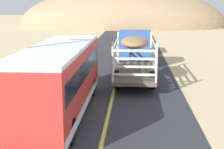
{
  "coord_description": "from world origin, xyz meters",
  "views": [
    {
      "loc": [
        1.16,
        -7.14,
        5.22
      ],
      "look_at": [
        0.0,
        10.15,
        1.38
      ],
      "focal_mm": 53.42,
      "sensor_mm": 36.0,
      "label": 1
    }
  ],
  "objects": [
    {
      "name": "livestock_truck",
      "position": [
        1.19,
        17.07,
        1.79
      ],
      "size": [
        2.53,
        9.7,
        3.02
      ],
      "color": "#3359A5",
      "rests_on": "road_surface"
    },
    {
      "name": "bus",
      "position": [
        -2.27,
        7.57,
        1.75
      ],
      "size": [
        2.54,
        10.0,
        3.21
      ],
      "color": "red",
      "rests_on": "road_surface"
    },
    {
      "name": "distant_hill",
      "position": [
        -1.57,
        63.56,
        0.0
      ],
      "size": [
        43.42,
        23.34,
        15.97
      ],
      "primitive_type": "ellipsoid",
      "color": "#997C5A",
      "rests_on": "ground"
    },
    {
      "name": "car_far",
      "position": [
        1.55,
        26.52,
        1.09
      ],
      "size": [
        1.9,
        4.62,
        1.93
      ],
      "color": "#8C7259",
      "rests_on": "road_surface"
    }
  ]
}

